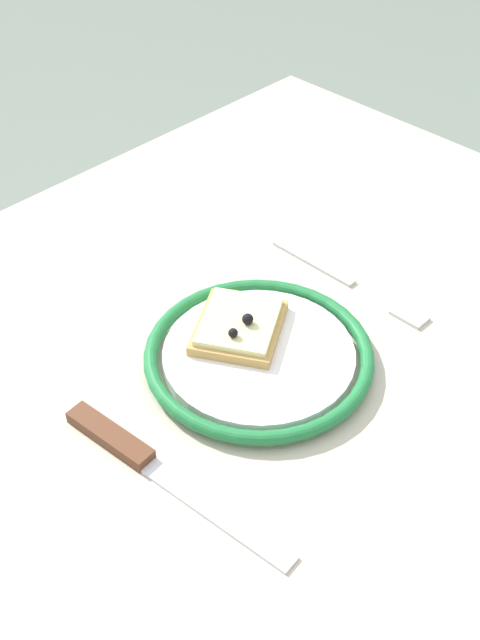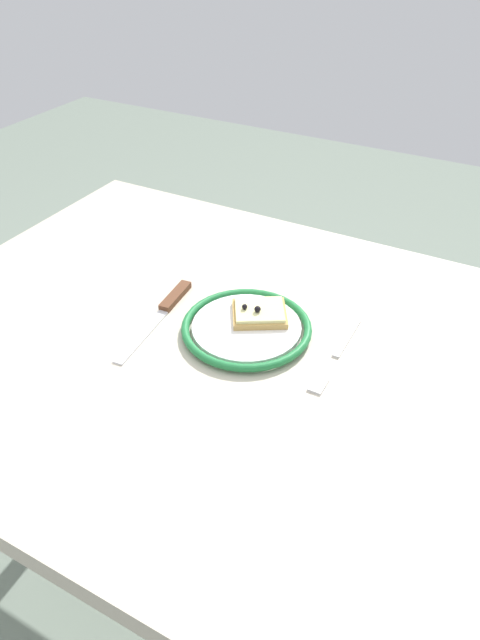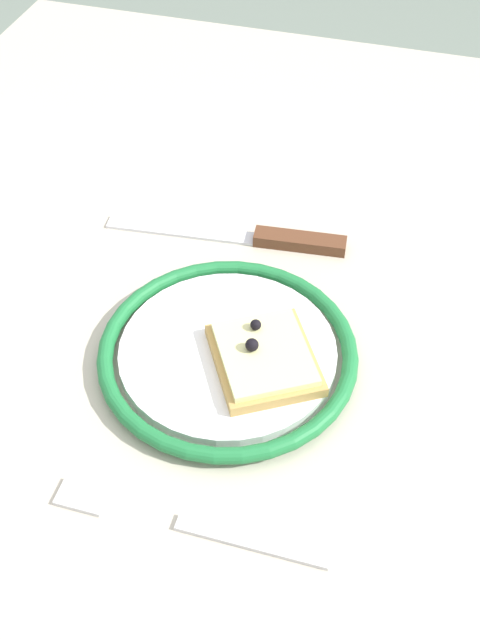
# 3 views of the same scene
# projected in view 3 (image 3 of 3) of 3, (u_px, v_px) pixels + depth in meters

# --- Properties ---
(ground_plane) EXTENTS (6.00, 6.00, 0.00)m
(ground_plane) POSITION_uv_depth(u_px,v_px,m) (220.00, 628.00, 1.23)
(ground_plane) COLOR slate
(dining_table) EXTENTS (1.08, 0.87, 0.75)m
(dining_table) POSITION_uv_depth(u_px,v_px,m) (207.00, 367.00, 0.73)
(dining_table) COLOR #BCB29E
(dining_table) RESTS_ON ground_plane
(plate) EXTENTS (0.22, 0.22, 0.02)m
(plate) POSITION_uv_depth(u_px,v_px,m) (228.00, 353.00, 0.63)
(plate) COLOR white
(plate) RESTS_ON dining_table
(pizza_slice_near) EXTENTS (0.12, 0.11, 0.03)m
(pizza_slice_near) POSITION_uv_depth(u_px,v_px,m) (264.00, 357.00, 0.61)
(pizza_slice_near) COLOR tan
(pizza_slice_near) RESTS_ON plate
(knife) EXTENTS (0.04, 0.24, 0.01)m
(knife) POSITION_uv_depth(u_px,v_px,m) (267.00, 238.00, 0.74)
(knife) COLOR silver
(knife) RESTS_ON dining_table
(fork) EXTENTS (0.02, 0.20, 0.00)m
(fork) POSITION_uv_depth(u_px,v_px,m) (186.00, 524.00, 0.53)
(fork) COLOR silver
(fork) RESTS_ON dining_table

